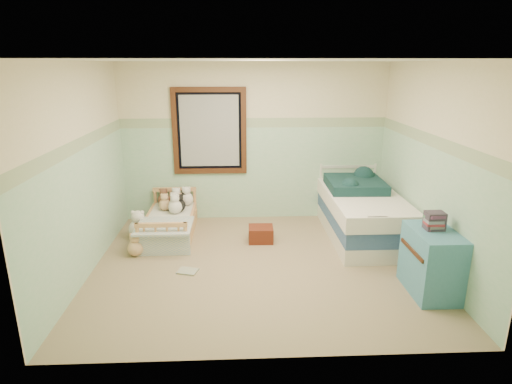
{
  "coord_description": "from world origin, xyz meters",
  "views": [
    {
      "loc": [
        -0.27,
        -4.93,
        2.46
      ],
      "look_at": [
        -0.03,
        0.35,
        0.87
      ],
      "focal_mm": 29.85,
      "sensor_mm": 36.0,
      "label": 1
    }
  ],
  "objects_px": {
    "toddler_bed_frame": "(170,229)",
    "floor_book": "(188,271)",
    "plush_floor_cream": "(139,229)",
    "twin_bed_frame": "(361,230)",
    "dresser": "(432,262)",
    "plush_floor_tan": "(136,248)",
    "red_pillow": "(261,234)"
  },
  "relations": [
    {
      "from": "dresser",
      "to": "floor_book",
      "type": "distance_m",
      "value": 2.85
    },
    {
      "from": "plush_floor_tan",
      "to": "floor_book",
      "type": "distance_m",
      "value": 0.9
    },
    {
      "from": "twin_bed_frame",
      "to": "dresser",
      "type": "distance_m",
      "value": 1.66
    },
    {
      "from": "plush_floor_tan",
      "to": "twin_bed_frame",
      "type": "bearing_deg",
      "value": 9.02
    },
    {
      "from": "plush_floor_cream",
      "to": "floor_book",
      "type": "xyz_separation_m",
      "value": [
        0.83,
        -1.1,
        -0.13
      ]
    },
    {
      "from": "twin_bed_frame",
      "to": "red_pillow",
      "type": "relative_size",
      "value": 5.49
    },
    {
      "from": "twin_bed_frame",
      "to": "dresser",
      "type": "relative_size",
      "value": 2.62
    },
    {
      "from": "twin_bed_frame",
      "to": "red_pillow",
      "type": "distance_m",
      "value": 1.5
    },
    {
      "from": "twin_bed_frame",
      "to": "red_pillow",
      "type": "bearing_deg",
      "value": -176.21
    },
    {
      "from": "plush_floor_tan",
      "to": "twin_bed_frame",
      "type": "distance_m",
      "value": 3.23
    },
    {
      "from": "red_pillow",
      "to": "floor_book",
      "type": "xyz_separation_m",
      "value": [
        -0.96,
        -0.91,
        -0.1
      ]
    },
    {
      "from": "twin_bed_frame",
      "to": "floor_book",
      "type": "relative_size",
      "value": 8.11
    },
    {
      "from": "toddler_bed_frame",
      "to": "floor_book",
      "type": "xyz_separation_m",
      "value": [
        0.39,
        -1.2,
        -0.08
      ]
    },
    {
      "from": "dresser",
      "to": "floor_book",
      "type": "relative_size",
      "value": 3.1
    },
    {
      "from": "plush_floor_tan",
      "to": "floor_book",
      "type": "xyz_separation_m",
      "value": [
        0.74,
        -0.51,
        -0.1
      ]
    },
    {
      "from": "plush_floor_cream",
      "to": "dresser",
      "type": "relative_size",
      "value": 0.39
    },
    {
      "from": "twin_bed_frame",
      "to": "red_pillow",
      "type": "xyz_separation_m",
      "value": [
        -1.49,
        -0.1,
        -0.0
      ]
    },
    {
      "from": "plush_floor_tan",
      "to": "dresser",
      "type": "distance_m",
      "value": 3.68
    },
    {
      "from": "toddler_bed_frame",
      "to": "floor_book",
      "type": "bearing_deg",
      "value": -71.99
    },
    {
      "from": "floor_book",
      "to": "plush_floor_cream",
      "type": "bearing_deg",
      "value": 142.77
    },
    {
      "from": "toddler_bed_frame",
      "to": "twin_bed_frame",
      "type": "xyz_separation_m",
      "value": [
        2.84,
        -0.19,
        0.02
      ]
    },
    {
      "from": "plush_floor_cream",
      "to": "red_pillow",
      "type": "bearing_deg",
      "value": -6.09
    },
    {
      "from": "plush_floor_tan",
      "to": "toddler_bed_frame",
      "type": "bearing_deg",
      "value": 63.38
    },
    {
      "from": "plush_floor_cream",
      "to": "plush_floor_tan",
      "type": "bearing_deg",
      "value": -81.82
    },
    {
      "from": "twin_bed_frame",
      "to": "dresser",
      "type": "bearing_deg",
      "value": -79.08
    },
    {
      "from": "plush_floor_cream",
      "to": "floor_book",
      "type": "distance_m",
      "value": 1.39
    },
    {
      "from": "plush_floor_tan",
      "to": "red_pillow",
      "type": "bearing_deg",
      "value": 13.51
    },
    {
      "from": "dresser",
      "to": "red_pillow",
      "type": "distance_m",
      "value": 2.37
    },
    {
      "from": "toddler_bed_frame",
      "to": "plush_floor_cream",
      "type": "relative_size",
      "value": 4.82
    },
    {
      "from": "plush_floor_cream",
      "to": "plush_floor_tan",
      "type": "height_order",
      "value": "plush_floor_cream"
    },
    {
      "from": "toddler_bed_frame",
      "to": "floor_book",
      "type": "relative_size",
      "value": 5.88
    },
    {
      "from": "plush_floor_cream",
      "to": "red_pillow",
      "type": "distance_m",
      "value": 1.79
    }
  ]
}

